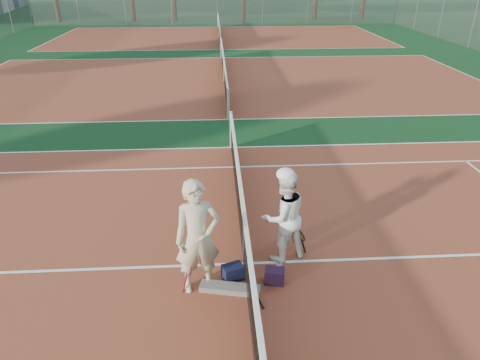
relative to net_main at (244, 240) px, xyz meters
name	(u,v)px	position (x,y,z in m)	size (l,w,h in m)	color
ground	(244,264)	(0.00, 0.00, -0.51)	(130.00, 130.00, 0.00)	black
court_main	(244,264)	(0.00, 0.00, -0.51)	(23.77, 10.97, 0.01)	brown
court_far_a	(224,81)	(0.00, 13.50, -0.51)	(23.77, 10.97, 0.01)	brown
court_far_b	(219,36)	(0.00, 27.00, -0.51)	(23.77, 10.97, 0.01)	brown
net_main	(244,240)	(0.00, 0.00, 0.00)	(0.10, 10.98, 1.02)	black
net_far_a	(224,70)	(0.00, 13.50, 0.00)	(0.10, 10.98, 1.02)	black
net_far_b	(219,29)	(0.00, 27.00, 0.00)	(0.10, 10.98, 1.02)	black
fence_back	(217,6)	(0.00, 34.00, 0.99)	(32.00, 0.06, 3.00)	slate
player_a	(198,238)	(-0.78, -0.58, 0.48)	(0.72, 0.48, 1.99)	beige
player_b	(283,217)	(0.70, 0.17, 0.36)	(0.85, 0.66, 1.74)	white
racket_red	(189,276)	(-0.96, -0.64, -0.22)	(0.18, 0.27, 0.59)	maroon
racket_black_held	(300,242)	(1.03, 0.20, -0.22)	(0.23, 0.27, 0.58)	black
racket_spare	(252,289)	(0.09, -0.71, -0.49)	(0.60, 0.27, 0.03)	black
sports_bag_navy	(233,272)	(-0.22, -0.40, -0.37)	(0.35, 0.24, 0.27)	black
sports_bag_purple	(275,276)	(0.48, -0.53, -0.38)	(0.33, 0.23, 0.27)	black
net_cover_canvas	(230,288)	(-0.29, -0.71, -0.46)	(1.00, 0.23, 0.11)	#66635D
water_bottle	(278,271)	(0.56, -0.41, -0.36)	(0.09, 0.09, 0.30)	#C9E6FF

